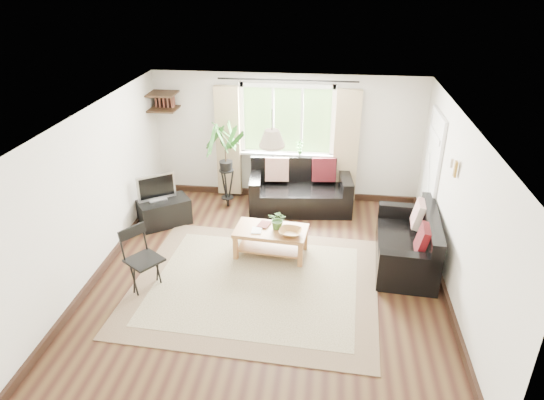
# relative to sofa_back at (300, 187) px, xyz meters

# --- Properties ---
(floor) EXTENTS (5.50, 5.50, 0.00)m
(floor) POSITION_rel_sofa_back_xyz_m (-0.30, -2.23, -0.43)
(floor) COLOR black
(floor) RESTS_ON ground
(ceiling) EXTENTS (5.50, 5.50, 0.00)m
(ceiling) POSITION_rel_sofa_back_xyz_m (-0.30, -2.23, 1.97)
(ceiling) COLOR white
(ceiling) RESTS_ON floor
(wall_back) EXTENTS (5.00, 0.02, 2.40)m
(wall_back) POSITION_rel_sofa_back_xyz_m (-0.30, 0.52, 0.77)
(wall_back) COLOR silver
(wall_back) RESTS_ON floor
(wall_front) EXTENTS (5.00, 0.02, 2.40)m
(wall_front) POSITION_rel_sofa_back_xyz_m (-0.30, -4.98, 0.77)
(wall_front) COLOR silver
(wall_front) RESTS_ON floor
(wall_left) EXTENTS (0.02, 5.50, 2.40)m
(wall_left) POSITION_rel_sofa_back_xyz_m (-2.80, -2.23, 0.77)
(wall_left) COLOR silver
(wall_left) RESTS_ON floor
(wall_right) EXTENTS (0.02, 5.50, 2.40)m
(wall_right) POSITION_rel_sofa_back_xyz_m (2.20, -2.23, 0.77)
(wall_right) COLOR silver
(wall_right) RESTS_ON floor
(rug) EXTENTS (3.60, 3.13, 0.02)m
(rug) POSITION_rel_sofa_back_xyz_m (-0.47, -2.46, -0.42)
(rug) COLOR #C0B895
(rug) RESTS_ON floor
(window) EXTENTS (2.50, 0.16, 2.16)m
(window) POSITION_rel_sofa_back_xyz_m (-0.30, 0.48, 1.12)
(window) COLOR white
(window) RESTS_ON wall_back
(door) EXTENTS (0.06, 0.96, 2.06)m
(door) POSITION_rel_sofa_back_xyz_m (2.17, -0.53, 0.57)
(door) COLOR silver
(door) RESTS_ON wall_right
(corner_shelf) EXTENTS (0.50, 0.50, 0.34)m
(corner_shelf) POSITION_rel_sofa_back_xyz_m (-2.55, 0.27, 1.46)
(corner_shelf) COLOR black
(corner_shelf) RESTS_ON wall_back
(pendant_lamp) EXTENTS (0.36, 0.36, 0.54)m
(pendant_lamp) POSITION_rel_sofa_back_xyz_m (-0.30, -1.83, 1.62)
(pendant_lamp) COLOR beige
(pendant_lamp) RESTS_ON ceiling
(wall_sconce) EXTENTS (0.12, 0.12, 0.28)m
(wall_sconce) POSITION_rel_sofa_back_xyz_m (2.13, -1.93, 1.31)
(wall_sconce) COLOR beige
(wall_sconce) RESTS_ON wall_right
(sofa_back) EXTENTS (1.93, 1.10, 0.87)m
(sofa_back) POSITION_rel_sofa_back_xyz_m (0.00, 0.00, 0.00)
(sofa_back) COLOR black
(sofa_back) RESTS_ON floor
(sofa_right) EXTENTS (1.74, 0.96, 0.79)m
(sofa_right) POSITION_rel_sofa_back_xyz_m (1.71, -1.62, -0.04)
(sofa_right) COLOR black
(sofa_right) RESTS_ON floor
(coffee_table) EXTENTS (1.16, 0.70, 0.45)m
(coffee_table) POSITION_rel_sofa_back_xyz_m (-0.34, -1.65, -0.21)
(coffee_table) COLOR brown
(coffee_table) RESTS_ON floor
(table_plant) EXTENTS (0.33, 0.30, 0.31)m
(table_plant) POSITION_rel_sofa_back_xyz_m (-0.24, -1.60, 0.18)
(table_plant) COLOR #396428
(table_plant) RESTS_ON coffee_table
(bowl) EXTENTS (0.39, 0.39, 0.09)m
(bowl) POSITION_rel_sofa_back_xyz_m (-0.03, -1.77, 0.06)
(bowl) COLOR olive
(bowl) RESTS_ON coffee_table
(book_a) EXTENTS (0.16, 0.21, 0.02)m
(book_a) POSITION_rel_sofa_back_xyz_m (-0.63, -1.72, 0.03)
(book_a) COLOR white
(book_a) RESTS_ON coffee_table
(book_b) EXTENTS (0.22, 0.27, 0.02)m
(book_b) POSITION_rel_sofa_back_xyz_m (-0.55, -1.50, 0.03)
(book_b) COLOR brown
(book_b) RESTS_ON coffee_table
(tv_stand) EXTENTS (0.97, 0.89, 0.46)m
(tv_stand) POSITION_rel_sofa_back_xyz_m (-2.32, -0.87, -0.20)
(tv_stand) COLOR black
(tv_stand) RESTS_ON floor
(tv) EXTENTS (0.66, 0.56, 0.50)m
(tv) POSITION_rel_sofa_back_xyz_m (-2.42, -0.87, 0.28)
(tv) COLOR #A5A5AA
(tv) RESTS_ON tv_stand
(palm_stand) EXTENTS (0.72, 0.72, 1.60)m
(palm_stand) POSITION_rel_sofa_back_xyz_m (-1.37, -0.05, 0.36)
(palm_stand) COLOR black
(palm_stand) RESTS_ON floor
(folding_chair) EXTENTS (0.66, 0.66, 0.91)m
(folding_chair) POSITION_rel_sofa_back_xyz_m (-1.97, -2.74, 0.02)
(folding_chair) COLOR black
(folding_chair) RESTS_ON floor
(sill_plant) EXTENTS (0.14, 0.10, 0.27)m
(sill_plant) POSITION_rel_sofa_back_xyz_m (-0.05, 0.40, 0.63)
(sill_plant) COLOR #2D6023
(sill_plant) RESTS_ON window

